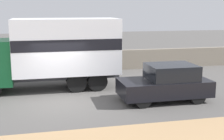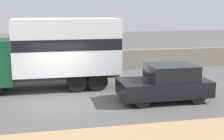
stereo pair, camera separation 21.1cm
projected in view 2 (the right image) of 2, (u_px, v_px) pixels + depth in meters
ground_plane at (62, 103)px, 13.50m from camera, size 80.00×80.00×0.00m
stone_wall_backdrop at (56, 62)px, 19.85m from camera, size 60.00×0.35×1.30m
box_truck at (55, 50)px, 15.51m from camera, size 7.09×2.45×3.53m
car_hatchback at (166, 83)px, 13.67m from camera, size 3.95×1.86×1.61m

